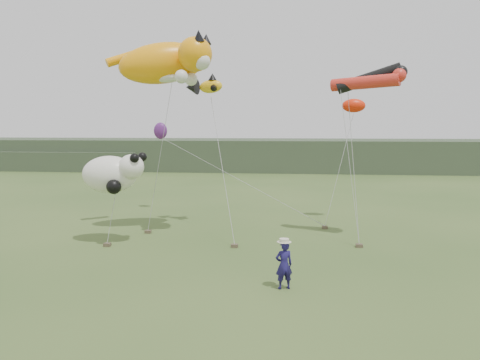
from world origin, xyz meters
name	(u,v)px	position (x,y,z in m)	size (l,w,h in m)	color
ground	(239,274)	(0.00, 0.00, 0.00)	(120.00, 120.00, 0.00)	#385123
headland	(253,155)	(-3.11, 44.69, 1.92)	(90.00, 13.00, 4.00)	#2D3D28
festival_attendant	(284,265)	(1.84, -1.54, 0.89)	(0.65, 0.43, 1.78)	#1B1551
sandbag_anchors	(235,238)	(-0.78, 5.50, 0.08)	(12.68, 5.42, 0.17)	brown
cat_kite	(170,62)	(-4.43, 6.65, 9.29)	(6.31, 3.79, 2.88)	orange
fish_kite	(204,86)	(-3.02, 8.86, 8.18)	(2.40, 1.59, 1.20)	yellow
tube_kites	(373,79)	(6.10, 6.51, 8.25)	(3.72, 2.08, 1.54)	black
panda_kite	(113,174)	(-6.80, 4.26, 3.55)	(3.28, 2.12, 2.04)	white
misc_kites	(269,117)	(0.62, 12.21, 6.49)	(13.95, 2.90, 2.57)	red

